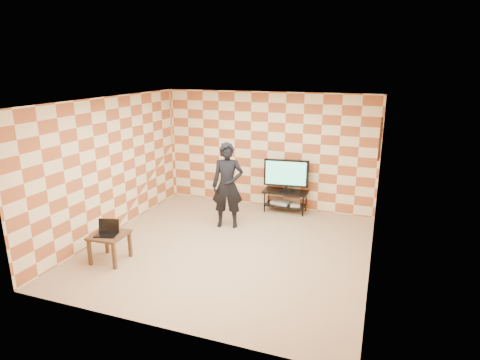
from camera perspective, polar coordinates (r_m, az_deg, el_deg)
name	(u,v)px	position (r m, az deg, el deg)	size (l,w,h in m)	color
floor	(229,248)	(7.58, -1.56, -9.58)	(5.00, 5.00, 0.00)	tan
wall_back	(267,150)	(9.40, 3.93, 4.21)	(5.00, 0.02, 2.70)	beige
wall_front	(153,231)	(4.99, -12.23, -7.16)	(5.00, 0.02, 2.70)	beige
wall_left	(111,166)	(8.32, -17.91, 1.86)	(0.02, 5.00, 2.70)	beige
wall_right	(377,193)	(6.65, 18.88, -1.74)	(0.02, 5.00, 2.70)	beige
ceiling	(228,101)	(6.85, -1.73, 11.20)	(5.00, 5.00, 0.02)	white
wall_art	(381,138)	(8.02, 19.36, 5.62)	(0.04, 0.72, 0.72)	black
tv_stand	(286,196)	(9.27, 6.49, -2.34)	(1.01, 0.46, 0.50)	black
tv	(286,174)	(9.11, 6.59, 0.89)	(1.01, 0.23, 0.74)	black
dvd_player	(281,202)	(9.36, 5.81, -3.15)	(0.41, 0.29, 0.07)	#B8B8BA
game_console	(295,205)	(9.24, 7.84, -3.57)	(0.22, 0.16, 0.05)	silver
side_table	(109,239)	(7.30, -18.10, -7.94)	(0.60, 0.60, 0.50)	#3E2815
laptop	(107,231)	(7.25, -18.35, -6.93)	(0.42, 0.37, 0.24)	black
person	(228,186)	(8.24, -1.77, -0.79)	(0.65, 0.43, 1.78)	black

